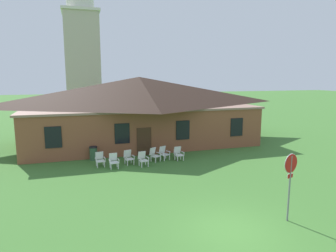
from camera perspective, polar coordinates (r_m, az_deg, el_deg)
ground_plane at (r=12.28m, az=12.12°, el=-19.23°), size 200.00×200.00×0.00m
brick_building at (r=27.07m, az=-5.49°, el=3.31°), size 19.67×10.40×5.86m
dome_tower at (r=46.09m, az=-16.17°, el=13.76°), size 5.18×5.18×20.91m
stop_sign at (r=12.99m, az=22.48°, el=-8.45°), size 0.78×0.27×2.84m
lawn_chair_by_porch at (r=20.17m, az=-12.98°, el=-6.20°), size 0.68×0.71×0.96m
lawn_chair_near_door at (r=19.66m, az=-10.43°, el=-6.52°), size 0.66×0.69×0.96m
lawn_chair_left_end at (r=20.31m, az=-7.61°, el=-5.93°), size 0.73×0.78×0.96m
lawn_chair_middle at (r=19.83m, az=-4.87°, el=-6.26°), size 0.72×0.76×0.96m
lawn_chair_right_end at (r=20.86m, az=-2.64°, el=-5.45°), size 0.83×0.86×0.96m
lawn_chair_far_side at (r=21.25m, az=-0.80°, el=-5.16°), size 0.78×0.83×0.96m
lawn_chair_under_eave at (r=21.13m, az=2.02°, el=-5.25°), size 0.69×0.72×0.96m
trash_bin at (r=21.76m, az=-14.17°, el=-5.11°), size 0.56×0.56×0.98m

